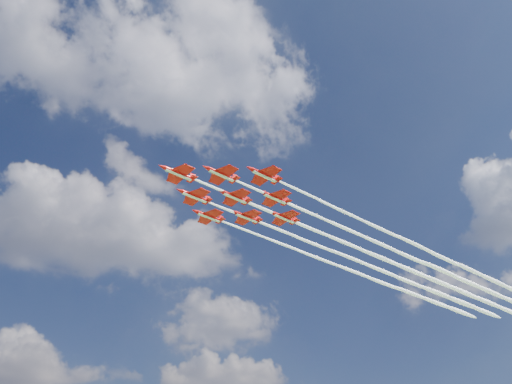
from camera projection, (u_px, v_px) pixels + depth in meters
jet_lead at (345, 243)px, 173.57m from camera, size 127.91×64.23×2.95m
jet_row2_port at (379, 243)px, 173.88m from camera, size 127.91×64.23×2.95m
jet_row2_starb at (349, 258)px, 183.17m from camera, size 127.91×64.23×2.95m
jet_row3_port at (413, 244)px, 174.19m from camera, size 127.91×64.23×2.95m
jet_row3_centre at (382, 258)px, 183.48m from camera, size 127.91×64.23×2.95m
jet_row3_starb at (353, 271)px, 192.78m from camera, size 127.91×64.23×2.95m
jet_row4_port at (414, 259)px, 183.79m from camera, size 127.91×64.23×2.95m
jet_row4_starb at (384, 272)px, 193.09m from camera, size 127.91×64.23×2.95m
jet_tail at (415, 272)px, 193.40m from camera, size 127.91×64.23×2.95m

